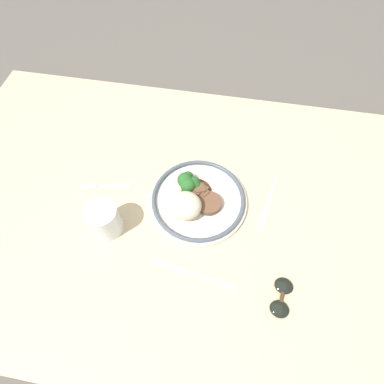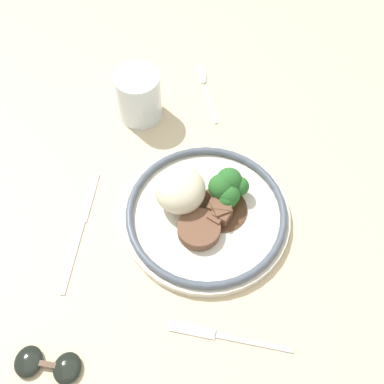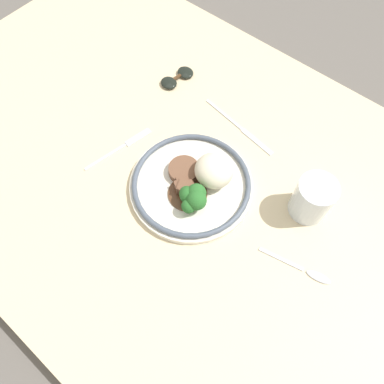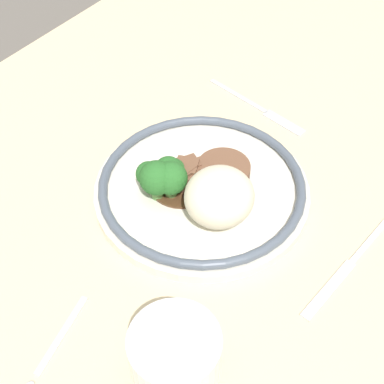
{
  "view_description": "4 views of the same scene",
  "coord_description": "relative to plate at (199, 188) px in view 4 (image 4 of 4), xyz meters",
  "views": [
    {
      "loc": [
        -0.05,
        0.39,
        0.8
      ],
      "look_at": [
        0.02,
        -0.03,
        0.08
      ],
      "focal_mm": 28.0,
      "sensor_mm": 36.0,
      "label": 1
    },
    {
      "loc": [
        -0.43,
        -0.0,
        0.82
      ],
      "look_at": [
        0.02,
        -0.0,
        0.1
      ],
      "focal_mm": 50.0,
      "sensor_mm": 36.0,
      "label": 2
    },
    {
      "loc": [
        0.26,
        -0.33,
        0.78
      ],
      "look_at": [
        0.02,
        -0.05,
        0.09
      ],
      "focal_mm": 35.0,
      "sensor_mm": 36.0,
      "label": 3
    },
    {
      "loc": [
        0.4,
        0.23,
        0.56
      ],
      "look_at": [
        0.02,
        -0.02,
        0.08
      ],
      "focal_mm": 50.0,
      "sensor_mm": 36.0,
      "label": 4
    }
  ],
  "objects": [
    {
      "name": "ground_plane",
      "position": [
        -0.01,
        0.02,
        -0.07
      ],
      "size": [
        8.0,
        8.0,
        0.0
      ],
      "primitive_type": "plane",
      "color": "#5B5651"
    },
    {
      "name": "knife",
      "position": [
        -0.02,
        0.2,
        -0.02
      ],
      "size": [
        0.22,
        0.04,
        0.0
      ],
      "rotation": [
        0.0,
        0.0,
        -0.14
      ],
      "color": "silver",
      "rests_on": "dining_table"
    },
    {
      "name": "plate",
      "position": [
        0.0,
        0.0,
        0.0
      ],
      "size": [
        0.28,
        0.28,
        0.08
      ],
      "color": "silver",
      "rests_on": "dining_table"
    },
    {
      "name": "fork",
      "position": [
        -0.21,
        -0.02,
        -0.02
      ],
      "size": [
        0.05,
        0.19,
        0.0
      ],
      "rotation": [
        0.0,
        0.0,
        1.37
      ],
      "color": "silver",
      "rests_on": "dining_table"
    },
    {
      "name": "juice_glass",
      "position": [
        0.22,
        0.12,
        0.02
      ],
      "size": [
        0.08,
        0.08,
        0.1
      ],
      "color": "orange",
      "rests_on": "dining_table"
    },
    {
      "name": "dining_table",
      "position": [
        -0.01,
        0.02,
        -0.05
      ],
      "size": [
        1.59,
        0.94,
        0.05
      ],
      "color": "beige",
      "rests_on": "ground"
    }
  ]
}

